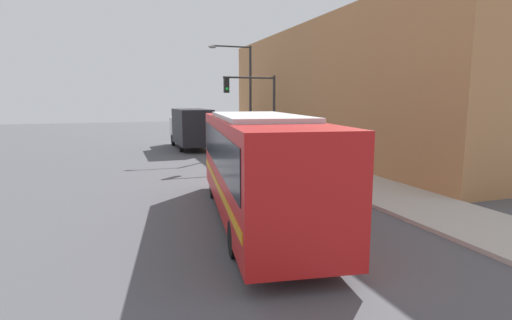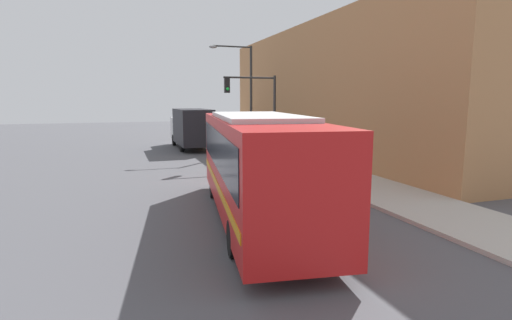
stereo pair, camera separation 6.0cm
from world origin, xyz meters
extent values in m
plane|color=#515156|center=(0.00, 0.00, 0.00)|extent=(120.00, 120.00, 0.00)
cube|color=#B7B2A8|center=(6.18, 20.00, 0.07)|extent=(3.36, 70.00, 0.13)
cube|color=#B27A4C|center=(10.86, 14.98, 4.36)|extent=(6.00, 27.97, 8.73)
cube|color=red|center=(0.17, 1.63, 1.80)|extent=(3.96, 10.53, 2.83)
cube|color=black|center=(0.17, 1.63, 2.31)|extent=(3.88, 9.72, 1.16)
cube|color=orange|center=(0.17, 1.63, 1.18)|extent=(3.94, 10.13, 0.24)
cube|color=silver|center=(0.17, 1.63, 3.27)|extent=(3.09, 5.92, 0.16)
cylinder|color=black|center=(1.73, 4.62, 0.45)|extent=(0.41, 0.94, 0.91)
cylinder|color=black|center=(-0.46, 4.94, 0.45)|extent=(0.41, 0.94, 0.91)
cylinder|color=black|center=(0.86, -1.33, 0.45)|extent=(0.41, 0.94, 0.91)
cylinder|color=black|center=(-1.33, -1.01, 0.45)|extent=(0.41, 0.94, 0.91)
cube|color=black|center=(1.44, 20.05, 1.76)|extent=(2.29, 5.35, 2.62)
cube|color=silver|center=(1.44, 23.77, 1.37)|extent=(2.18, 2.08, 1.85)
cylinder|color=black|center=(0.44, 23.40, 0.45)|extent=(0.25, 0.90, 0.90)
cylinder|color=black|center=(0.44, 19.05, 0.45)|extent=(0.25, 0.90, 0.90)
cylinder|color=#999999|center=(5.10, 4.76, 0.45)|extent=(0.27, 0.27, 0.63)
sphere|color=#999999|center=(5.10, 4.76, 0.84)|extent=(0.25, 0.25, 0.25)
cylinder|color=#999999|center=(5.10, 4.61, 0.48)|extent=(0.12, 0.16, 0.12)
cylinder|color=#2D2D2D|center=(5.25, 12.96, 2.68)|extent=(0.16, 0.16, 5.09)
cylinder|color=#2D2D2D|center=(3.65, 12.96, 5.07)|extent=(3.20, 0.11, 0.11)
cube|color=black|center=(2.25, 12.96, 4.62)|extent=(0.30, 0.24, 0.90)
sphere|color=#19D83F|center=(2.25, 12.82, 4.40)|extent=(0.18, 0.18, 0.18)
cylinder|color=#2D2D2D|center=(5.10, 7.11, 0.64)|extent=(0.06, 0.06, 1.01)
cylinder|color=#4C4C51|center=(5.10, 7.11, 1.25)|extent=(0.14, 0.14, 0.22)
cylinder|color=#2D2D2D|center=(5.35, 17.83, 3.85)|extent=(0.18, 0.18, 7.43)
cylinder|color=#2D2D2D|center=(3.96, 17.83, 7.46)|extent=(2.77, 0.11, 0.11)
ellipsoid|color=gray|center=(2.58, 17.83, 7.38)|extent=(0.56, 0.28, 0.20)
camera|label=1|loc=(-3.92, -9.96, 3.81)|focal=28.00mm
camera|label=2|loc=(-3.86, -9.98, 3.81)|focal=28.00mm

